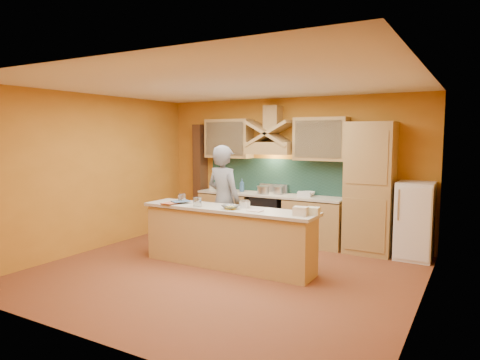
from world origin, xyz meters
The scene contains 36 objects.
floor centered at (0.00, 0.00, 0.00)m, with size 5.50×5.00×0.01m, color brown.
ceiling centered at (0.00, 0.00, 2.80)m, with size 5.50×5.00×0.01m, color white.
wall_back centered at (0.00, 2.50, 1.40)m, with size 5.50×0.02×2.80m, color #C78026.
wall_front centered at (0.00, -2.50, 1.40)m, with size 5.50×0.02×2.80m, color #C78026.
wall_left centered at (-2.75, 0.00, 1.40)m, with size 0.02×5.00×2.80m, color #C78026.
wall_right centered at (2.75, 0.00, 1.40)m, with size 0.02×5.00×2.80m, color #C78026.
base_cabinet_left centered at (-1.25, 2.20, 0.43)m, with size 1.10×0.60×0.86m, color tan.
base_cabinet_right centered at (0.65, 2.20, 0.43)m, with size 1.10×0.60×0.86m, color tan.
counter_top centered at (-0.30, 2.20, 0.90)m, with size 3.00×0.62×0.04m, color beige.
stove centered at (-0.30, 2.20, 0.45)m, with size 0.60×0.58×0.90m, color black.
backsplash centered at (-0.30, 2.48, 1.25)m, with size 3.00×0.03×0.70m, color #18352E.
range_hood centered at (-0.30, 2.25, 1.82)m, with size 0.92×0.50×0.24m, color tan.
hood_chimney centered at (-0.30, 2.35, 2.40)m, with size 0.30×0.30×0.50m, color tan.
upper_cabinet_left centered at (-1.30, 2.33, 2.00)m, with size 1.00×0.35×0.80m, color tan.
upper_cabinet_right centered at (0.70, 2.33, 2.00)m, with size 1.00×0.35×0.80m, color tan.
pantry_column centered at (1.65, 2.20, 1.15)m, with size 0.80×0.60×2.30m, color tan.
fridge centered at (2.40, 2.20, 0.65)m, with size 0.58×0.60×1.30m, color white.
trim_column_left centered at (-2.05, 2.35, 1.15)m, with size 0.20×0.30×2.30m, color #472816.
island_body centered at (-0.10, 0.30, 0.44)m, with size 2.80×0.55×0.88m, color tan.
island_top centered at (-0.10, 0.30, 0.92)m, with size 2.90×0.62×0.05m, color beige.
person centered at (-0.47, 0.78, 0.95)m, with size 0.69×0.46×1.90m, color slate.
pot_large centered at (-0.38, 2.10, 0.98)m, with size 0.23×0.23×0.16m, color #B2B3B9.
pot_small centered at (-0.12, 2.24, 0.98)m, with size 0.18×0.18×0.16m, color #BABAC1.
soap_bottle_a centered at (-1.64, 2.19, 1.01)m, with size 0.08×0.08×0.18m, color beige.
soap_bottle_b centered at (-0.91, 2.19, 1.05)m, with size 0.10×0.10×0.27m, color #2D527E.
bowl_back centered at (0.47, 2.29, 0.96)m, with size 0.26×0.26×0.08m, color white.
dish_rack centered at (0.44, 2.19, 0.96)m, with size 0.25×0.19×0.09m, color silver.
book_lower centered at (-1.18, 0.12, 0.96)m, with size 0.21×0.28×0.03m, color #B66141.
book_upper centered at (-1.07, 0.31, 0.98)m, with size 0.21×0.28×0.02m, color #426592.
jar_large centered at (-1.01, 0.32, 1.02)m, with size 0.13×0.13×0.14m, color silver.
jar_small centered at (-0.55, 0.12, 1.02)m, with size 0.13×0.13×0.15m, color silver.
kitchen_scale centered at (0.15, 0.40, 1.00)m, with size 0.12×0.12×0.10m, color white.
mixing_bowl centered at (0.02, 0.19, 0.98)m, with size 0.26×0.26×0.06m, color silver.
cloth centered at (0.43, 0.22, 0.95)m, with size 0.21×0.16×0.01m, color beige.
grocery_bag_a centered at (1.15, 0.22, 1.01)m, with size 0.19×0.16×0.13m, color beige.
grocery_bag_b centered at (1.28, 0.36, 1.00)m, with size 0.18×0.14×0.11m, color beige.
Camera 1 is at (3.34, -5.34, 2.07)m, focal length 32.00 mm.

